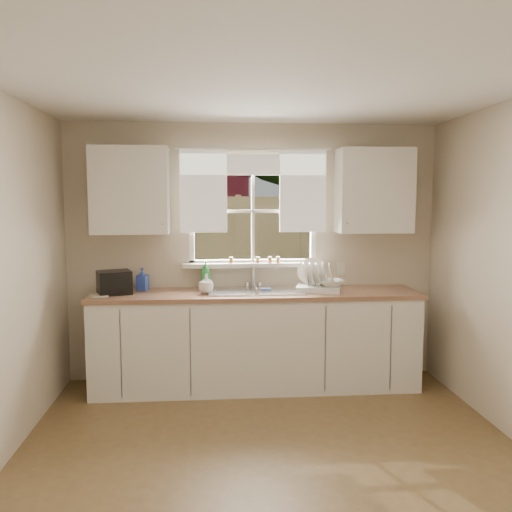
{
  "coord_description": "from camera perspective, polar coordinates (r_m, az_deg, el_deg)",
  "views": [
    {
      "loc": [
        -0.4,
        -3.28,
        1.79
      ],
      "look_at": [
        0.0,
        1.65,
        1.25
      ],
      "focal_mm": 38.0,
      "sensor_mm": 36.0,
      "label": 1
    }
  ],
  "objects": [
    {
      "name": "saucer",
      "position": [
        5.06,
        -15.99,
        -3.95
      ],
      "size": [
        0.21,
        0.21,
        0.01
      ],
      "primitive_type": "cylinder",
      "color": "white",
      "rests_on": "countertop"
    },
    {
      "name": "black_appliance",
      "position": [
        5.1,
        -14.7,
        -2.7
      ],
      "size": [
        0.36,
        0.33,
        0.21
      ],
      "primitive_type": "cube",
      "rotation": [
        0.0,
        0.0,
        0.34
      ],
      "color": "black",
      "rests_on": "countertop"
    },
    {
      "name": "backyard",
      "position": [
        11.86,
        0.12,
        14.31
      ],
      "size": [
        20.0,
        10.0,
        6.13
      ],
      "color": "#335421",
      "rests_on": "ground"
    },
    {
      "name": "soap_bottle_b",
      "position": [
        5.23,
        -11.87,
        -2.39
      ],
      "size": [
        0.12,
        0.12,
        0.22
      ],
      "primitive_type": "imported",
      "rotation": [
        0.0,
        0.0,
        -0.28
      ],
      "color": "#304CB6",
      "rests_on": "countertop"
    },
    {
      "name": "cup",
      "position": [
        4.99,
        -5.29,
        -3.34
      ],
      "size": [
        0.18,
        0.18,
        0.11
      ],
      "primitive_type": "imported",
      "rotation": [
        0.0,
        0.0,
        -0.39
      ],
      "color": "white",
      "rests_on": "countertop"
    },
    {
      "name": "countertop",
      "position": [
        5.06,
        -0.03,
        -4.02
      ],
      "size": [
        3.04,
        0.65,
        0.04
      ],
      "primitive_type": "cube",
      "color": "#8C6146",
      "rests_on": "base_cabinets"
    },
    {
      "name": "wall_outlet",
      "position": [
        5.47,
        8.95,
        -1.31
      ],
      "size": [
        0.08,
        0.01,
        0.12
      ],
      "primitive_type": "cube",
      "color": "beige",
      "rests_on": "room_walls"
    },
    {
      "name": "room_walls",
      "position": [
        3.29,
        2.44,
        -3.44
      ],
      "size": [
        3.62,
        4.02,
        2.5
      ],
      "color": "beige",
      "rests_on": "ground"
    },
    {
      "name": "dish_rack",
      "position": [
        5.12,
        6.53,
        -2.76
      ],
      "size": [
        0.46,
        0.39,
        0.3
      ],
      "color": "silver",
      "rests_on": "countertop"
    },
    {
      "name": "window",
      "position": [
        5.31,
        -0.31,
        2.94
      ],
      "size": [
        1.38,
        0.16,
        1.06
      ],
      "color": "white",
      "rests_on": "room_walls"
    },
    {
      "name": "soap_bottle_c",
      "position": [
        5.16,
        -5.26,
        -2.75
      ],
      "size": [
        0.16,
        0.16,
        0.15
      ],
      "primitive_type": "imported",
      "rotation": [
        0.0,
        0.0,
        0.43
      ],
      "color": "beige",
      "rests_on": "countertop"
    },
    {
      "name": "base_cabinets",
      "position": [
        5.16,
        -0.03,
        -9.0
      ],
      "size": [
        3.0,
        0.62,
        0.87
      ],
      "primitive_type": "cube",
      "color": "silver",
      "rests_on": "ground"
    },
    {
      "name": "ground",
      "position": [
        3.76,
        2.22,
        -22.21
      ],
      "size": [
        4.0,
        4.0,
        0.0
      ],
      "primitive_type": "plane",
      "color": "brown",
      "rests_on": "ground"
    },
    {
      "name": "ceiling",
      "position": [
        3.38,
        2.4,
        18.37
      ],
      "size": [
        3.6,
        4.0,
        0.02
      ],
      "primitive_type": "cube",
      "color": "silver",
      "rests_on": "room_walls"
    },
    {
      "name": "soap_bottle_a",
      "position": [
        5.22,
        -5.32,
        -1.97
      ],
      "size": [
        0.13,
        0.13,
        0.28
      ],
      "primitive_type": "imported",
      "rotation": [
        0.0,
        0.0,
        -0.21
      ],
      "color": "#2C8838",
      "rests_on": "countertop"
    },
    {
      "name": "sink",
      "position": [
        5.1,
        -0.06,
        -4.53
      ],
      "size": [
        0.88,
        0.52,
        0.4
      ],
      "color": "#B7B7BC",
      "rests_on": "countertop"
    },
    {
      "name": "bowl",
      "position": [
        5.1,
        7.89,
        -2.82
      ],
      "size": [
        0.25,
        0.25,
        0.06
      ],
      "primitive_type": "imported",
      "rotation": [
        0.0,
        0.0,
        0.02
      ],
      "color": "white",
      "rests_on": "dish_rack"
    },
    {
      "name": "sill_jars",
      "position": [
        5.28,
        0.34,
        -0.41
      ],
      "size": [
        0.5,
        0.04,
        0.06
      ],
      "color": "brown",
      "rests_on": "window"
    },
    {
      "name": "upper_cabinet_right",
      "position": [
        5.34,
        12.33,
        6.73
      ],
      "size": [
        0.7,
        0.33,
        0.8
      ],
      "primitive_type": "cube",
      "color": "silver",
      "rests_on": "room_walls"
    },
    {
      "name": "upper_cabinet_left",
      "position": [
        5.16,
        -13.09,
        6.73
      ],
      "size": [
        0.7,
        0.33,
        0.8
      ],
      "primitive_type": "cube",
      "color": "silver",
      "rests_on": "room_walls"
    },
    {
      "name": "curtains",
      "position": [
        5.25,
        -0.27,
        7.8
      ],
      "size": [
        1.5,
        0.03,
        0.81
      ],
      "color": "white",
      "rests_on": "room_walls"
    }
  ]
}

